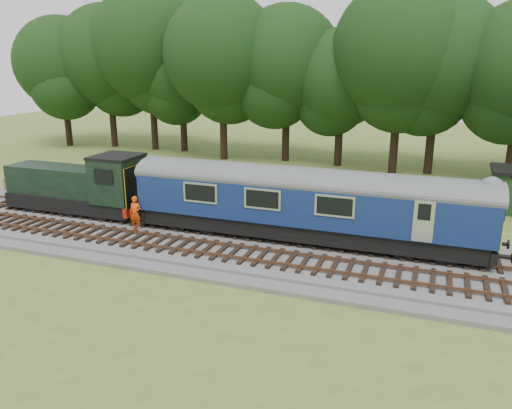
% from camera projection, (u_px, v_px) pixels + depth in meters
% --- Properties ---
extents(ground, '(120.00, 120.00, 0.00)m').
position_uv_depth(ground, '(233.00, 247.00, 25.88)').
color(ground, '#536625').
rests_on(ground, ground).
extents(ballast, '(70.00, 7.00, 0.35)m').
position_uv_depth(ballast, '(233.00, 244.00, 25.83)').
color(ballast, '#4C4C4F').
rests_on(ballast, ground).
extents(track_north, '(67.20, 2.40, 0.21)m').
position_uv_depth(track_north, '(243.00, 231.00, 27.03)').
color(track_north, black).
rests_on(track_north, ballast).
extents(track_south, '(67.20, 2.40, 0.21)m').
position_uv_depth(track_south, '(221.00, 250.00, 24.33)').
color(track_south, black).
rests_on(track_south, ballast).
extents(fence, '(64.00, 0.12, 1.00)m').
position_uv_depth(fence, '(262.00, 222.00, 29.94)').
color(fence, '#6B6054').
rests_on(fence, ground).
extents(tree_line, '(70.00, 8.00, 18.00)m').
position_uv_depth(tree_line, '(326.00, 165.00, 45.69)').
color(tree_line, black).
rests_on(tree_line, ground).
extents(dmu_railcar, '(18.05, 2.86, 3.88)m').
position_uv_depth(dmu_railcar, '(305.00, 198.00, 25.28)').
color(dmu_railcar, black).
rests_on(dmu_railcar, ground).
extents(shunter_loco, '(8.91, 2.60, 3.38)m').
position_uv_depth(shunter_loco, '(81.00, 187.00, 30.07)').
color(shunter_loco, black).
rests_on(shunter_loco, ground).
extents(worker, '(0.70, 0.47, 1.88)m').
position_uv_depth(worker, '(135.00, 213.00, 27.25)').
color(worker, '#E4450C').
rests_on(worker, ballast).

